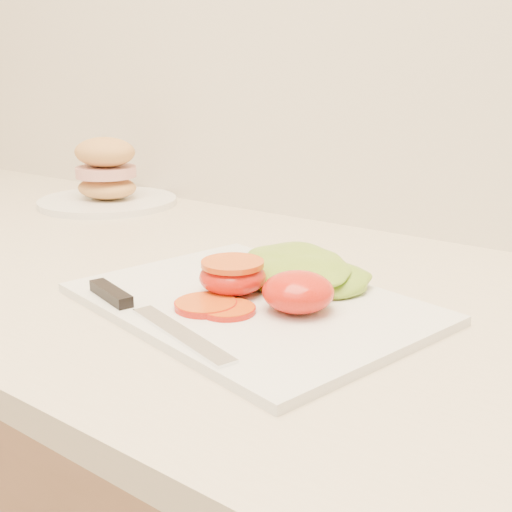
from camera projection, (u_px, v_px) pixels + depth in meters
The scene contains 9 objects.
cutting_board at pixel (250, 303), 0.68m from camera, with size 0.36×0.26×0.01m, color silver.
tomato_half_dome at pixel (298, 292), 0.64m from camera, with size 0.07×0.07×0.04m, color red.
tomato_half_cut at pixel (233, 275), 0.69m from camera, with size 0.07×0.07×0.04m.
tomato_slice_0 at pixel (206, 305), 0.65m from camera, with size 0.06×0.06×0.01m, color #CA621C.
tomato_slice_1 at pixel (228, 309), 0.64m from camera, with size 0.05×0.05×0.01m, color #CA621C.
lettuce_leaf_0 at pixel (292, 268), 0.73m from camera, with size 0.16×0.11×0.03m, color #85AF2E.
lettuce_leaf_1 at pixel (324, 279), 0.71m from camera, with size 0.11×0.08×0.02m, color #85AF2E.
knife at pixel (136, 308), 0.64m from camera, with size 0.24×0.08×0.01m.
sandwich_plate at pixel (107, 181), 1.18m from camera, with size 0.25×0.25×0.12m.
Camera 1 is at (0.19, 1.11, 1.18)m, focal length 45.00 mm.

